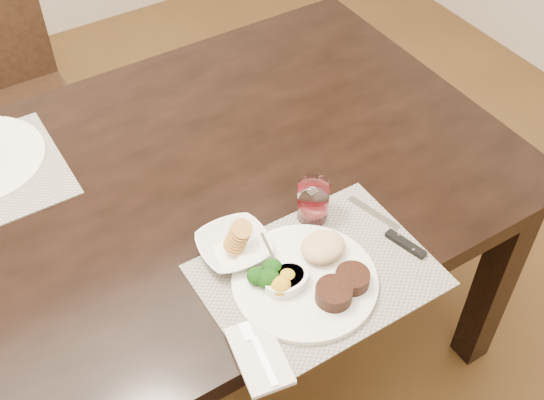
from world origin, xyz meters
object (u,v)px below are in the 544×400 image
chair_far (2,91)px  steak_knife (397,236)px  wine_glass_near (313,203)px  dinner_plate (312,276)px  cracker_bowl (234,246)px

chair_far → steak_knife: (0.53, -1.33, 0.26)m
wine_glass_near → dinner_plate: bearing=-125.0°
steak_knife → wine_glass_near: (-0.12, 0.15, 0.04)m
wine_glass_near → steak_knife: bearing=-51.5°
chair_far → dinner_plate: size_ratio=3.06×
steak_knife → dinner_plate: bearing=165.0°
chair_far → dinner_plate: (0.31, -1.33, 0.27)m
chair_far → cracker_bowl: (0.21, -1.18, 0.27)m
dinner_plate → steak_knife: 0.22m
dinner_plate → cracker_bowl: cracker_bowl is taller
chair_far → wine_glass_near: (0.41, -1.18, 0.29)m
cracker_bowl → wine_glass_near: (0.20, 0.00, 0.02)m
chair_far → cracker_bowl: bearing=-79.9°
dinner_plate → cracker_bowl: (-0.09, 0.15, 0.00)m
chair_far → steak_knife: bearing=-68.4°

